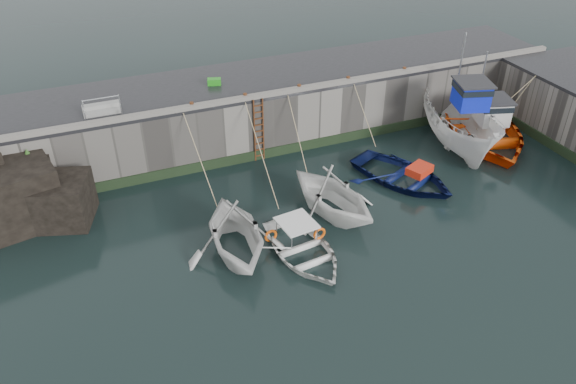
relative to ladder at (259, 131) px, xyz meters
name	(u,v)px	position (x,y,z in m)	size (l,w,h in m)	color
ground	(404,277)	(2.00, -9.91, -1.59)	(120.00, 120.00, 0.00)	black
quay_back	(278,104)	(2.00, 2.59, -0.09)	(30.00, 5.00, 3.00)	slate
road_back	(278,75)	(2.00, 2.59, 1.49)	(30.00, 5.00, 0.16)	black
kerb_back	(296,89)	(2.00, 0.24, 1.67)	(30.00, 0.30, 0.20)	slate
algae_back	(297,147)	(2.00, 0.05, -1.34)	(30.00, 0.08, 0.50)	black
rock_outcrop	(12,194)	(-10.92, -0.80, -0.33)	(5.85, 4.24, 3.41)	black
ladder	(259,131)	(0.00, 0.00, 0.00)	(0.51, 0.08, 3.20)	#3F1E0F
boat_near_white	(236,252)	(-3.23, -6.24, -1.59)	(4.10, 4.75, 2.50)	silver
boat_near_white_rope	(206,193)	(-3.23, -1.83, -1.59)	(0.04, 4.63, 3.10)	tan
boat_near_blue	(303,255)	(-0.92, -7.36, -1.59)	(3.17, 4.43, 0.92)	white
boat_near_blue_rope	(259,188)	(-0.92, -2.39, -1.59)	(0.04, 5.59, 3.10)	tan
boat_near_blacktrim	(331,213)	(1.28, -5.32, -1.59)	(4.06, 4.71, 2.48)	silver
boat_near_blacktrim_rope	(295,168)	(1.28, -1.37, -1.59)	(0.04, 3.90, 3.10)	tan
boat_near_navy	(402,181)	(5.41, -4.29, -1.59)	(3.63, 5.08, 1.05)	#0A1442
boat_near_navy_rope	(366,147)	(5.41, -0.85, -1.59)	(0.04, 3.21, 3.10)	tan
boat_far_white	(460,125)	(9.74, -2.51, -0.42)	(4.69, 7.74, 5.80)	silver
boat_far_orange	(483,129)	(11.49, -2.25, -1.09)	(7.27, 8.70, 4.55)	#FF540D
fish_crate	(214,82)	(-1.34, 2.49, 1.72)	(0.64, 0.37, 0.30)	#21911A
railing	(102,109)	(-6.75, 1.33, 1.77)	(1.60, 1.05, 1.00)	#A5A8AD
bollard_a	(192,105)	(-3.00, 0.34, 1.71)	(0.18, 0.18, 0.28)	#3F1E0F
bollard_b	(245,96)	(-0.50, 0.34, 1.71)	(0.18, 0.18, 0.28)	#3F1E0F
bollard_c	(299,87)	(2.20, 0.34, 1.71)	(0.18, 0.18, 0.28)	#3F1E0F
bollard_d	(348,79)	(4.80, 0.34, 1.71)	(0.18, 0.18, 0.28)	#3F1E0F
bollard_e	(404,70)	(8.00, 0.34, 1.71)	(0.18, 0.18, 0.28)	#3F1E0F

